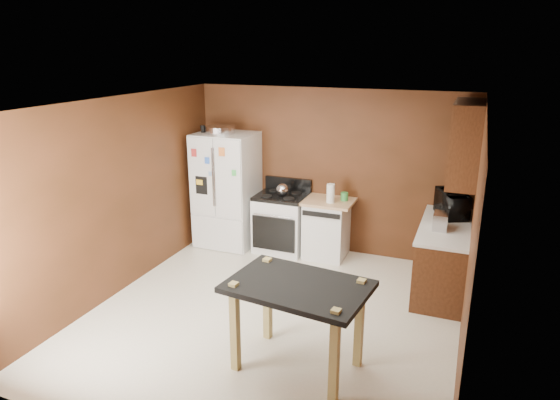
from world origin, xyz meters
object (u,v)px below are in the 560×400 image
Objects in this scene: roasting_pan at (220,130)px; paper_towel at (331,193)px; gas_range at (282,222)px; microwave at (452,205)px; pen_cup at (203,129)px; island at (298,297)px; kettle at (282,190)px; refrigerator at (227,190)px; dishwasher at (326,228)px; toaster at (441,221)px; green_canister at (344,196)px.

roasting_pan reaches higher than paper_towel.
paper_towel is 0.25× the size of gas_range.
paper_towel is at bearing 65.69° from microwave.
gas_range is at bearing 4.82° from pen_cup.
island is at bearing -50.11° from roasting_pan.
roasting_pan is at bearing -177.06° from kettle.
roasting_pan is at bearing -179.19° from paper_towel.
microwave is 0.31× the size of refrigerator.
microwave reaches higher than dishwasher.
gas_range is (-2.47, 0.07, -0.59)m from microwave.
pen_cup reaches higher than refrigerator.
island reaches higher than dishwasher.
gas_range is 0.78× the size of island.
roasting_pan is 1.59× the size of toaster.
kettle is 0.94m from green_canister.
roasting_pan reaches higher than green_canister.
island is (1.22, -2.70, -0.21)m from kettle.
island is (-1.22, -2.67, -0.27)m from microwave.
dishwasher is at bearing 1.94° from gas_range.
green_canister is (0.16, 0.17, -0.08)m from paper_towel.
green_canister is at bearing 6.38° from gas_range.
kettle is 0.88m from dishwasher.
refrigerator reaches higher than gas_range.
gas_range is at bearing 3.81° from refrigerator.
pen_cup is 0.88× the size of green_canister.
refrigerator is at bearing -177.01° from dishwasher.
refrigerator is at bearing -178.72° from kettle.
microwave reaches higher than green_canister.
toaster reaches higher than island.
toaster is at bearing -27.90° from green_canister.
paper_towel is at bearing -50.99° from dishwasher.
gas_range is at bearing 5.35° from roasting_pan.
pen_cup is 3.80m from island.
kettle is at bearing -174.71° from dishwasher.
toaster is at bearing -20.08° from paper_towel.
refrigerator is 1.69m from dishwasher.
microwave is at bearing 65.42° from island.
green_canister is 0.07× the size of refrigerator.
island is (0.29, -2.85, -0.17)m from green_canister.
green_canister is 0.11× the size of gas_range.
roasting_pan is at bearing -174.14° from green_canister.
gas_range is at bearing 164.30° from toaster.
refrigerator is 2.02× the size of dishwasher.
kettle is 2.97m from island.
green_canister is 0.09× the size of island.
microwave reaches higher than toaster.
kettle reaches higher than dishwasher.
paper_towel is at bearing -0.18° from refrigerator.
toaster is at bearing -10.07° from refrigerator.
pen_cup is 0.56× the size of kettle.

